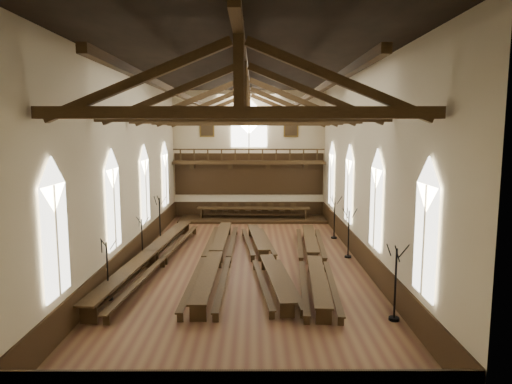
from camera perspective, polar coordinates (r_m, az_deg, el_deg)
ground at (r=24.21m, az=-1.23°, el=-8.84°), size 26.00×26.00×0.00m
room_walls at (r=23.21m, az=-1.28°, el=6.63°), size 26.00×26.00×26.00m
wainscot_band at (r=24.04m, az=-1.24°, el=-7.47°), size 12.00×26.00×1.20m
side_windows at (r=23.42m, az=-1.26°, el=-0.03°), size 11.85×19.80×4.50m
end_window at (r=36.10m, az=-0.88°, el=8.23°), size 2.80×0.12×3.80m
minstrels_gallery at (r=35.99m, az=-0.88°, el=2.95°), size 11.80×1.24×3.70m
portraits at (r=36.10m, az=-0.88°, el=8.04°), size 7.75×0.09×1.45m
roof_trusses at (r=23.24m, az=-1.29°, el=10.97°), size 11.70×25.70×2.80m
refectory_row_a at (r=24.17m, az=-12.97°, el=-7.60°), size 2.31×15.12×0.81m
refectory_row_b at (r=23.70m, az=-5.02°, el=-7.81°), size 1.64×14.63×0.77m
refectory_row_c at (r=23.63m, az=1.09°, el=-7.96°), size 2.07×14.06×0.70m
refectory_row_d at (r=23.37m, az=7.26°, el=-8.15°), size 1.98×14.31×0.73m
dais at (r=35.26m, az=-0.30°, el=-3.40°), size 11.40×2.85×0.19m
high_table at (r=35.12m, az=-0.31°, el=-2.15°), size 8.68×1.24×0.81m
high_chairs at (r=35.97m, az=-0.30°, el=-2.16°), size 6.74×0.45×0.99m
candelabrum_left_near at (r=19.90m, az=-18.02°, el=-10.59°), size 0.73×0.78×2.56m
candelabrum_left_mid at (r=25.21m, az=-14.02°, el=-6.71°), size 0.70×0.70×2.36m
candelabrum_left_far at (r=29.55m, az=-11.91°, el=-4.24°), size 0.81×0.86×2.83m
candelabrum_right_near at (r=17.74m, az=16.96°, el=-12.50°), size 0.85×0.85×2.86m
candelabrum_right_mid at (r=25.46m, az=11.47°, el=-6.22°), size 0.83×0.78×2.74m
candelabrum_right_far at (r=29.71m, az=9.75°, el=-4.16°), size 0.81×0.83×2.77m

